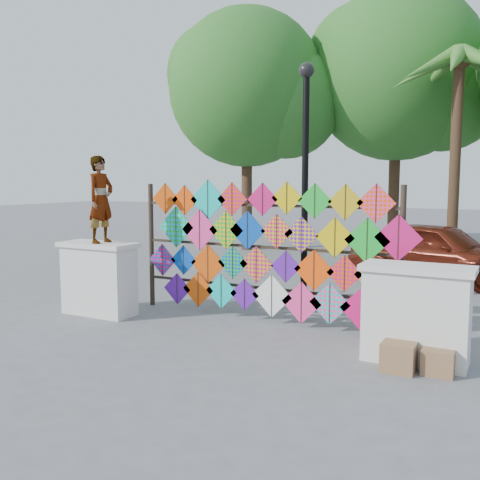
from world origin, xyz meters
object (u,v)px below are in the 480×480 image
Objects in this scene: kite_rack at (266,251)px; sedan at (437,251)px; lamppost at (305,162)px; vendor_woman at (101,200)px.

kite_rack is 5.62m from sedan.
sedan is 4.78m from lamppost.
lamppost reaches higher than vendor_woman.
lamppost is at bearing 171.87° from sedan.
kite_rack is 1.21× the size of sedan.
vendor_woman is 7.87m from sedan.
kite_rack is at bearing -70.94° from vendor_woman.
vendor_woman is at bearing -142.86° from lamppost.
kite_rack is 1.97m from lamppost.
vendor_woman is 0.37× the size of sedan.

